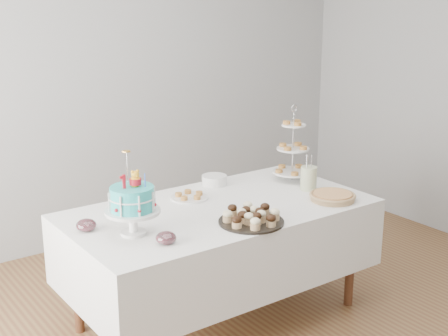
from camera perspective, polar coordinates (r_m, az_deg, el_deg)
walls at (r=3.52m, az=2.37°, el=3.99°), size 5.04×4.04×2.70m
table at (r=3.99m, az=-0.42°, el=-6.67°), size 1.92×1.02×0.77m
birthday_cake at (r=3.48m, az=-8.34°, el=-4.04°), size 0.31×0.31×0.47m
cupcake_tray at (r=3.64m, az=2.51°, el=-4.40°), size 0.39×0.39×0.09m
pie at (r=4.09m, az=9.89°, el=-2.56°), size 0.30×0.30×0.05m
tiered_stand at (r=4.43m, az=6.32°, el=1.73°), size 0.28×0.28×0.55m
plate_stack at (r=4.34m, az=-0.90°, el=-1.12°), size 0.17×0.17×0.07m
pastry_plate at (r=4.07m, az=-3.18°, el=-2.59°), size 0.25×0.25×0.04m
jam_bowl_a at (r=3.37m, az=-5.33°, el=-6.39°), size 0.11×0.11×0.07m
jam_bowl_b at (r=3.61m, az=-12.49°, el=-5.14°), size 0.12×0.12×0.07m
utensil_pitcher at (r=4.26m, az=7.75°, el=-0.85°), size 0.12×0.11×0.25m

